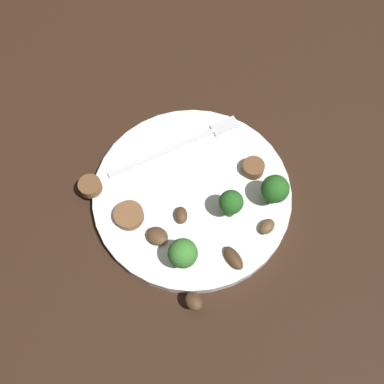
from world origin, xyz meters
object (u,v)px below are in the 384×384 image
(sausage_slice_1, at_px, (129,215))
(sausage_slice_2, at_px, (253,168))
(sausage_slice_0, at_px, (90,186))
(broccoli_floret_0, at_px, (183,253))
(broccoli_floret_2, at_px, (275,189))
(mushroom_5, at_px, (267,227))
(mushroom_4, at_px, (181,215))
(mushroom_1, at_px, (157,236))
(plate, at_px, (192,195))
(fork, at_px, (185,143))
(mushroom_0, at_px, (234,258))
(mushroom_2, at_px, (194,301))
(broccoli_floret_1, at_px, (231,203))

(sausage_slice_1, bearing_deg, sausage_slice_2, -21.55)
(sausage_slice_0, bearing_deg, broccoli_floret_0, -83.19)
(broccoli_floret_2, bearing_deg, mushroom_5, -147.16)
(mushroom_5, bearing_deg, mushroom_4, 127.53)
(mushroom_1, bearing_deg, plate, 11.48)
(fork, relative_size, mushroom_5, 8.23)
(sausage_slice_2, distance_m, mushroom_4, 0.11)
(plate, distance_m, fork, 0.07)
(mushroom_0, height_order, mushroom_1, mushroom_1)
(plate, height_order, broccoli_floret_0, broccoli_floret_0)
(mushroom_2, bearing_deg, mushroom_1, 75.24)
(mushroom_0, height_order, mushroom_2, mushroom_2)
(broccoli_floret_1, height_order, sausage_slice_2, broccoli_floret_1)
(mushroom_1, bearing_deg, mushroom_4, -0.66)
(sausage_slice_1, bearing_deg, broccoli_floret_1, -41.45)
(fork, xyz_separation_m, mushroom_4, (-0.07, -0.07, 0.00))
(mushroom_0, height_order, mushroom_4, mushroom_4)
(broccoli_floret_2, distance_m, sausage_slice_0, 0.22)
(mushroom_1, relative_size, mushroom_2, 1.17)
(mushroom_0, bearing_deg, mushroom_5, -1.25)
(broccoli_floret_1, relative_size, mushroom_0, 1.44)
(mushroom_2, distance_m, mushroom_4, 0.10)
(mushroom_5, bearing_deg, broccoli_floret_2, 32.84)
(broccoli_floret_0, relative_size, sausage_slice_1, 1.26)
(sausage_slice_2, height_order, mushroom_5, sausage_slice_2)
(mushroom_1, bearing_deg, broccoli_floret_1, -23.80)
(mushroom_4, bearing_deg, plate, 24.48)
(broccoli_floret_2, xyz_separation_m, mushroom_5, (-0.03, -0.02, -0.02))
(sausage_slice_0, xyz_separation_m, sausage_slice_1, (0.01, -0.06, -0.00))
(broccoli_floret_0, bearing_deg, broccoli_floret_1, 3.23)
(broccoli_floret_0, distance_m, broccoli_floret_1, 0.08)
(sausage_slice_0, xyz_separation_m, mushroom_5, (0.11, -0.18, -0.00))
(fork, height_order, broccoli_floret_2, broccoli_floret_2)
(mushroom_4, bearing_deg, broccoli_floret_2, -32.44)
(fork, bearing_deg, mushroom_2, -113.12)
(sausage_slice_0, distance_m, sausage_slice_2, 0.20)
(broccoli_floret_1, bearing_deg, broccoli_floret_0, -176.77)
(broccoli_floret_2, relative_size, mushroom_5, 2.16)
(broccoli_floret_1, xyz_separation_m, sausage_slice_0, (-0.10, 0.14, -0.02))
(mushroom_1, distance_m, mushroom_4, 0.04)
(broccoli_floret_2, height_order, sausage_slice_2, broccoli_floret_2)
(sausage_slice_1, xyz_separation_m, mushroom_4, (0.04, -0.04, 0.00))
(sausage_slice_1, height_order, mushroom_4, same)
(plate, height_order, mushroom_2, mushroom_2)
(broccoli_floret_1, distance_m, mushroom_2, 0.12)
(sausage_slice_2, height_order, mushroom_0, sausage_slice_2)
(sausage_slice_2, bearing_deg, broccoli_floret_1, -163.03)
(plate, distance_m, mushroom_5, 0.10)
(sausage_slice_0, relative_size, mushroom_1, 1.06)
(sausage_slice_2, bearing_deg, broccoli_floret_2, -107.30)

